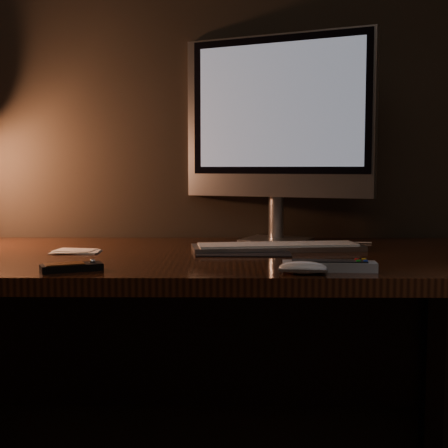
{
  "coord_description": "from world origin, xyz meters",
  "views": [
    {
      "loc": [
        0.09,
        0.22,
        0.97
      ],
      "look_at": [
        0.08,
        1.73,
        0.84
      ],
      "focal_mm": 50.0,
      "sensor_mm": 36.0,
      "label": 1
    }
  ],
  "objects_px": {
    "media_remote": "(72,267)",
    "monitor": "(278,121)",
    "keyboard": "(278,247)",
    "tv_remote": "(329,266)",
    "mouse": "(303,270)",
    "desk": "(196,296)"
  },
  "relations": [
    {
      "from": "monitor",
      "to": "keyboard",
      "type": "xyz_separation_m",
      "value": [
        -0.01,
        -0.2,
        -0.36
      ]
    },
    {
      "from": "media_remote",
      "to": "monitor",
      "type": "bearing_deg",
      "value": 24.21
    },
    {
      "from": "tv_remote",
      "to": "desk",
      "type": "bearing_deg",
      "value": 135.52
    },
    {
      "from": "desk",
      "to": "tv_remote",
      "type": "bearing_deg",
      "value": -48.26
    },
    {
      "from": "monitor",
      "to": "media_remote",
      "type": "distance_m",
      "value": 0.83
    },
    {
      "from": "monitor",
      "to": "media_remote",
      "type": "bearing_deg",
      "value": -107.69
    },
    {
      "from": "monitor",
      "to": "media_remote",
      "type": "relative_size",
      "value": 4.45
    },
    {
      "from": "monitor",
      "to": "keyboard",
      "type": "bearing_deg",
      "value": -69.9
    },
    {
      "from": "mouse",
      "to": "media_remote",
      "type": "height_order",
      "value": "media_remote"
    },
    {
      "from": "keyboard",
      "to": "media_remote",
      "type": "relative_size",
      "value": 3.36
    },
    {
      "from": "keyboard",
      "to": "tv_remote",
      "type": "distance_m",
      "value": 0.36
    },
    {
      "from": "tv_remote",
      "to": "media_remote",
      "type": "bearing_deg",
      "value": -175.51
    },
    {
      "from": "desk",
      "to": "mouse",
      "type": "bearing_deg",
      "value": -57.58
    },
    {
      "from": "keyboard",
      "to": "mouse",
      "type": "distance_m",
      "value": 0.4
    },
    {
      "from": "monitor",
      "to": "tv_remote",
      "type": "bearing_deg",
      "value": -58.6
    },
    {
      "from": "mouse",
      "to": "media_remote",
      "type": "bearing_deg",
      "value": -178.37
    },
    {
      "from": "media_remote",
      "to": "desk",
      "type": "bearing_deg",
      "value": 30.54
    },
    {
      "from": "monitor",
      "to": "mouse",
      "type": "xyz_separation_m",
      "value": [
        0.01,
        -0.59,
        -0.36
      ]
    },
    {
      "from": "mouse",
      "to": "desk",
      "type": "bearing_deg",
      "value": 128.11
    },
    {
      "from": "desk",
      "to": "monitor",
      "type": "xyz_separation_m",
      "value": [
        0.24,
        0.2,
        0.5
      ]
    },
    {
      "from": "media_remote",
      "to": "tv_remote",
      "type": "bearing_deg",
      "value": -23.58
    },
    {
      "from": "media_remote",
      "to": "keyboard",
      "type": "bearing_deg",
      "value": 12.66
    }
  ]
}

